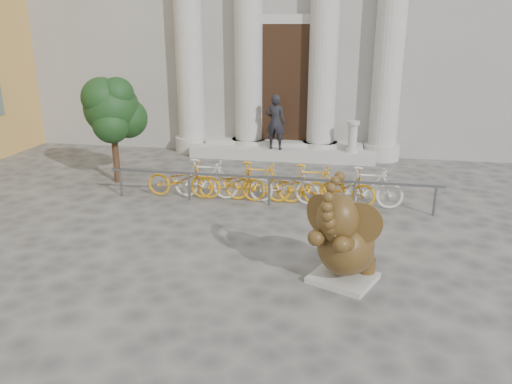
% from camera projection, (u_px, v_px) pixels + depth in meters
% --- Properties ---
extents(ground, '(80.00, 80.00, 0.00)m').
position_uv_depth(ground, '(202.00, 304.00, 7.73)').
color(ground, '#474442').
rests_on(ground, ground).
extents(entrance_steps, '(6.00, 1.20, 0.36)m').
position_uv_depth(entrance_steps, '(282.00, 152.00, 16.45)').
color(entrance_steps, '#A8A59E').
rests_on(entrance_steps, ground).
extents(elephant_statue, '(1.36, 1.58, 1.99)m').
position_uv_depth(elephant_statue, '(344.00, 242.00, 8.20)').
color(elephant_statue, '#A8A59E').
rests_on(elephant_statue, ground).
extents(bike_rack, '(8.00, 0.53, 1.00)m').
position_uv_depth(bike_rack, '(270.00, 182.00, 12.13)').
color(bike_rack, slate).
rests_on(bike_rack, ground).
extents(tree, '(1.66, 1.51, 2.88)m').
position_uv_depth(tree, '(112.00, 110.00, 13.24)').
color(tree, '#332114').
rests_on(tree, ground).
extents(pedestrian, '(0.67, 0.48, 1.75)m').
position_uv_depth(pedestrian, '(275.00, 122.00, 15.83)').
color(pedestrian, black).
rests_on(pedestrian, entrance_steps).
extents(balustrade_post, '(0.40, 0.40, 0.98)m').
position_uv_depth(balustrade_post, '(352.00, 138.00, 15.59)').
color(balustrade_post, '#A8A59E').
rests_on(balustrade_post, entrance_steps).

